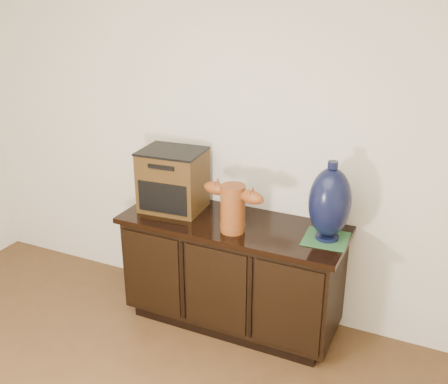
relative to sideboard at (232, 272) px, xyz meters
The scene contains 6 objects.
sideboard is the anchor object (origin of this frame).
terracotta_vessel 0.55m from the sideboard, 65.81° to the right, with size 0.43×0.18×0.30m.
tv_radio 0.73m from the sideboard, behind, with size 0.43×0.36×0.41m.
green_mat 0.71m from the sideboard, ahead, with size 0.26×0.26×0.01m, color #285A2F.
lamp_base 0.86m from the sideboard, ahead, with size 0.26×0.26×0.48m.
spray_can 0.51m from the sideboard, 105.93° to the left, with size 0.06×0.06×0.18m.
Camera 1 is at (1.23, -0.53, 2.19)m, focal length 42.00 mm.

